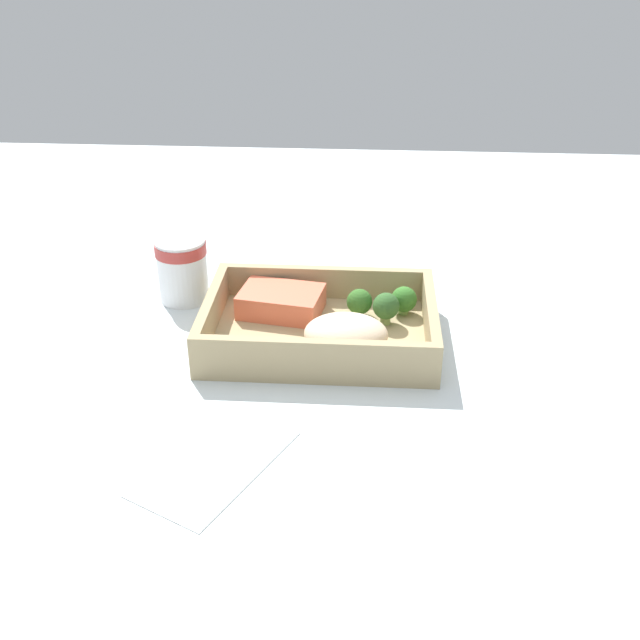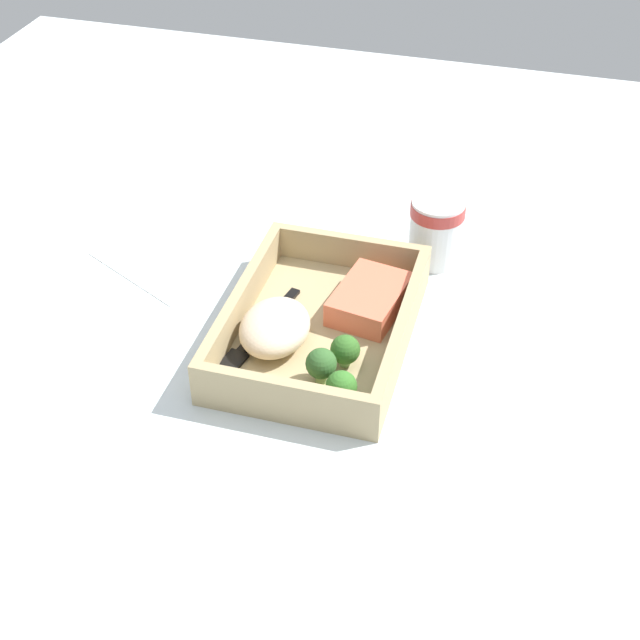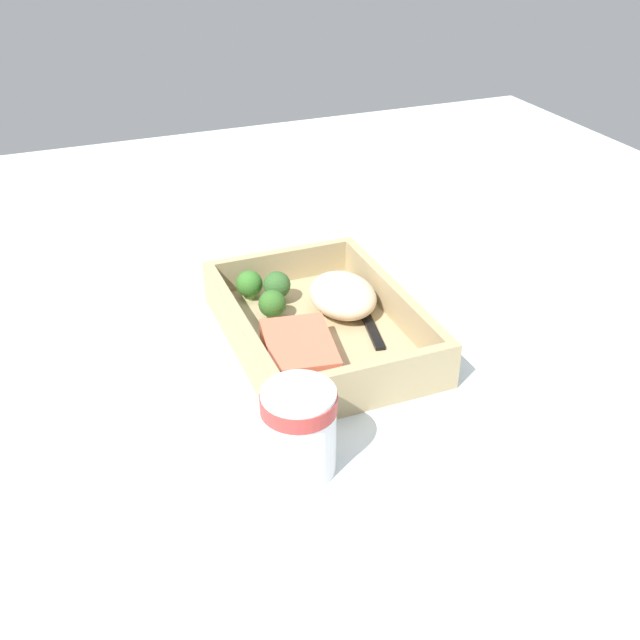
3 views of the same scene
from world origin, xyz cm
name	(u,v)px [view 2 (image 2 of 3)]	position (x,y,z in cm)	size (l,w,h in cm)	color
ground_plane	(320,345)	(0.00, 0.00, -1.00)	(160.00, 160.00, 2.00)	silver
takeout_tray	(320,335)	(0.00, 0.00, 0.60)	(27.40, 19.52, 1.20)	tan
tray_rim	(320,316)	(0.00, 0.00, 3.24)	(27.40, 19.52, 4.08)	tan
salmon_fillet	(370,299)	(-5.15, 4.39, 2.70)	(9.98, 6.90, 3.01)	#E76B4D
mashed_potatoes	(275,327)	(3.24, -4.15, 3.29)	(9.60, 7.49, 4.18)	beige
broccoli_floret_1	(321,364)	(7.84, 2.34, 3.52)	(3.26, 3.26, 4.05)	#7A9A54
broccoli_floret_2	(345,350)	(4.60, 4.04, 3.13)	(3.18, 3.18, 3.60)	#83AF67
broccoli_floret_3	(341,387)	(10.10, 5.06, 3.13)	(3.21, 3.21, 3.60)	#759F50
fork	(257,334)	(2.78, -6.45, 1.42)	(15.81, 4.81, 0.44)	black
paper_cup	(436,227)	(-18.66, 9.46, 4.72)	(6.66, 6.66, 8.46)	white
receipt_slip	(156,263)	(-8.31, -23.49, 0.12)	(8.88, 15.90, 0.24)	white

